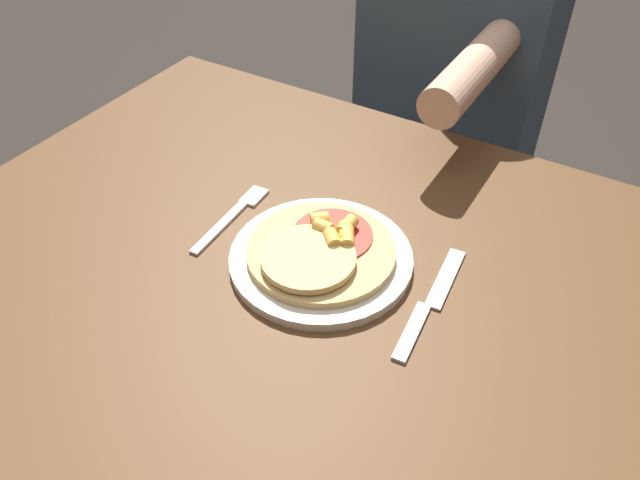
% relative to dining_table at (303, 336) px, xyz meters
% --- Properties ---
extents(dining_table, '(1.16, 0.93, 0.75)m').
position_rel_dining_table_xyz_m(dining_table, '(0.00, 0.00, 0.00)').
color(dining_table, brown).
rests_on(dining_table, ground_plane).
extents(plate, '(0.25, 0.25, 0.01)m').
position_rel_dining_table_xyz_m(plate, '(-0.00, 0.05, 0.11)').
color(plate, silver).
rests_on(plate, dining_table).
extents(pizza, '(0.21, 0.21, 0.04)m').
position_rel_dining_table_xyz_m(pizza, '(-0.00, 0.05, 0.13)').
color(pizza, tan).
rests_on(pizza, plate).
extents(fork, '(0.03, 0.18, 0.00)m').
position_rel_dining_table_xyz_m(fork, '(-0.17, 0.07, 0.11)').
color(fork, silver).
rests_on(fork, dining_table).
extents(knife, '(0.03, 0.22, 0.00)m').
position_rel_dining_table_xyz_m(knife, '(0.16, 0.05, 0.11)').
color(knife, silver).
rests_on(knife, dining_table).
extents(person_diner, '(0.38, 0.52, 1.20)m').
position_rel_dining_table_xyz_m(person_diner, '(-0.07, 0.73, 0.06)').
color(person_diner, '#2D2D38').
rests_on(person_diner, ground_plane).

